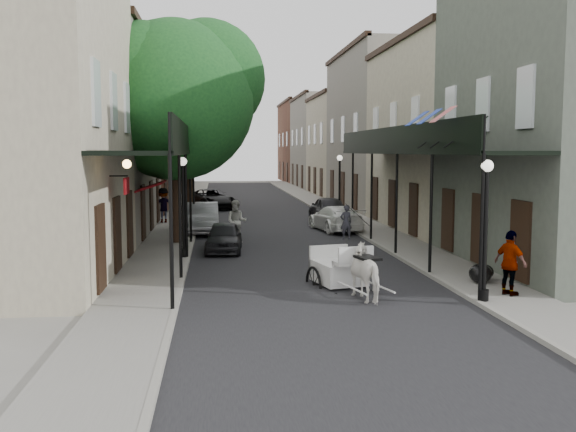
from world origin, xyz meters
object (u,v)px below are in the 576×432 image
object	(u,v)px
pedestrian_sidewalk_left	(163,205)
car_left_mid	(202,218)
car_left_near	(224,237)
horse	(369,272)
car_left_far	(211,199)
lamppost_right_near	(485,228)
lamppost_left	(183,205)
tree_near	(184,94)
lamppost_right_far	(340,186)
pedestrian_sidewalk_right	(510,263)
carriage	(334,252)
car_right_far	(328,208)
tree_far	(194,123)
pedestrian_walking	(237,221)
car_right_near	(336,218)

from	to	relation	value
pedestrian_sidewalk_left	car_left_mid	bearing A→B (deg)	103.65
pedestrian_sidewalk_left	car_left_near	xyz separation A→B (m)	(3.20, -9.98, -0.48)
horse	car_left_far	distance (m)	28.80
lamppost_right_near	lamppost_left	size ratio (longest dim) A/B	1.00
tree_near	lamppost_right_far	distance (m)	12.24
tree_near	lamppost_right_near	xyz separation A→B (m)	(8.30, -12.18, -4.44)
lamppost_right_far	pedestrian_sidewalk_right	size ratio (longest dim) A/B	2.07
carriage	car_right_far	distance (m)	17.96
tree_near	lamppost_left	distance (m)	6.10
lamppost_right_near	lamppost_right_far	xyz separation A→B (m)	(0.00, 20.00, 0.00)
tree_far	lamppost_right_near	xyz separation A→B (m)	(8.35, -26.18, -3.79)
lamppost_left	horse	size ratio (longest dim) A/B	2.09
car_left_far	lamppost_right_far	bearing A→B (deg)	-71.08
pedestrian_walking	car_left_far	world-z (taller)	pedestrian_walking
tree_near	car_left_mid	size ratio (longest dim) A/B	2.12
car_left_mid	pedestrian_sidewalk_right	bearing A→B (deg)	-62.02
lamppost_right_far	car_left_far	xyz separation A→B (m)	(-7.34, 9.44, -1.35)
lamppost_right_far	pedestrian_walking	world-z (taller)	lamppost_right_far
car_left_near	lamppost_right_far	bearing A→B (deg)	59.80
lamppost_right_near	lamppost_left	xyz separation A→B (m)	(-8.20, 8.00, 0.00)
carriage	pedestrian_sidewalk_left	world-z (taller)	carriage
pedestrian_sidewalk_left	car_right_near	world-z (taller)	pedestrian_sidewalk_left
tree_far	car_left_far	bearing A→B (deg)	72.87
horse	pedestrian_sidewalk_right	distance (m)	3.86
lamppost_right_near	car_left_mid	world-z (taller)	lamppost_right_near
horse	car_right_near	xyz separation A→B (m)	(1.88, 15.00, -0.10)
car_left_near	car_left_mid	world-z (taller)	car_left_mid
horse	car_left_mid	xyz separation A→B (m)	(-4.85, 15.00, -0.00)
tree_far	carriage	distance (m)	23.93
lamppost_right_near	tree_near	bearing A→B (deg)	124.27
lamppost_right_far	tree_far	bearing A→B (deg)	143.49
lamppost_right_far	car_left_near	size ratio (longest dim) A/B	1.05
lamppost_right_near	car_right_near	bearing A→B (deg)	93.47
tree_near	horse	world-z (taller)	tree_near
car_left_mid	car_right_near	bearing A→B (deg)	-1.23
carriage	car_right_near	distance (m)	12.96
lamppost_right_far	horse	size ratio (longest dim) A/B	2.09
lamppost_left	car_left_far	xyz separation A→B (m)	(0.86, 21.44, -1.35)
tree_far	pedestrian_walking	world-z (taller)	tree_far
lamppost_right_far	car_right_near	world-z (taller)	lamppost_right_far
pedestrian_sidewalk_right	car_left_near	world-z (taller)	pedestrian_sidewalk_right
car_right_near	car_left_mid	bearing A→B (deg)	-8.60
tree_near	tree_far	world-z (taller)	tree_near
lamppost_right_far	car_left_mid	xyz separation A→B (m)	(-7.70, -4.00, -1.30)
lamppost_right_far	horse	distance (m)	19.26
pedestrian_walking	car_right_near	size ratio (longest dim) A/B	0.42
car_right_near	tree_near	bearing A→B (deg)	18.95
horse	pedestrian_walking	size ratio (longest dim) A/B	0.94
tree_near	horse	bearing A→B (deg)	-64.02
tree_near	car_right_far	bearing A→B (deg)	48.53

